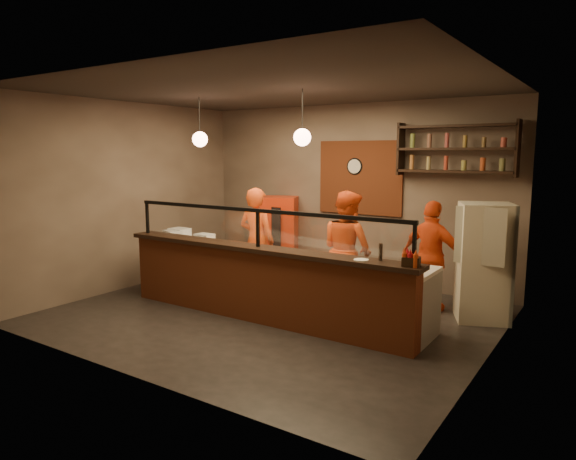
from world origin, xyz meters
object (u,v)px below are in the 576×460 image
Objects in this scene: fridge at (484,262)px; pepper_mill at (381,252)px; cook_left at (257,241)px; cook_mid at (347,250)px; red_cooler at (280,236)px; pizza_dough at (291,255)px; wall_clock at (355,166)px; condiment_caddy at (411,262)px; cook_right at (432,256)px.

fridge is 7.96× the size of pepper_mill.
cook_left reaches higher than fridge.
cook_mid is 1.08× the size of fridge.
red_cooler reaches higher than pizza_dough.
red_cooler is 2.63m from pizza_dough.
wall_clock is 0.20× the size of red_cooler.
wall_clock reaches higher than cook_mid.
wall_clock reaches higher than fridge.
fridge is at bearing 77.54° from condiment_caddy.
red_cooler is (-3.92, 0.67, -0.07)m from fridge.
cook_mid is 1.61m from pepper_mill.
cook_mid is 3.61× the size of pizza_dough.
cook_right is 8.37× the size of condiment_caddy.
cook_left reaches higher than pizza_dough.
cook_left is 3.56m from fridge.
fridge is 1.92m from pepper_mill.
pepper_mill is (3.10, -2.37, 0.41)m from red_cooler.
red_cooler is at bearing 128.04° from pizza_dough.
cook_left is 1.17× the size of red_cooler.
cook_right is at bearing 87.40° from pepper_mill.
cook_right is at bearing 42.21° from pizza_dough.
fridge reaches higher than pepper_mill.
fridge reaches higher than cook_right.
cook_left is at bearing -122.15° from wall_clock.
cook_mid reaches higher than condiment_caddy.
pizza_dough is at bearing -85.13° from wall_clock.
wall_clock is at bearing -11.04° from red_cooler.
pizza_dough is at bearing 88.22° from cook_mid.
cook_right is 3.24m from red_cooler.
cook_mid is at bearing -53.49° from red_cooler.
pepper_mill is at bearing -57.96° from wall_clock.
cook_mid is 1.94m from fridge.
cook_mid reaches higher than pepper_mill.
cook_right is 7.94× the size of pepper_mill.
condiment_caddy is at bearing -53.01° from wall_clock.
wall_clock is 2.67m from pizza_dough.
red_cooler is 3.05× the size of pizza_dough.
cook_left is 0.99× the size of cook_mid.
cook_mid is at bearing -67.10° from wall_clock.
pizza_dough is 2.38× the size of pepper_mill.
pepper_mill is (1.05, -1.19, 0.27)m from cook_mid.
fridge is at bearing -140.23° from cook_mid.
pizza_dough is 2.51× the size of condiment_caddy.
wall_clock is 1.98m from red_cooler.
cook_left is at bearing 146.94° from pizza_dough.
cook_left is at bearing 167.05° from fridge.
wall_clock is 2.97m from fridge.
condiment_caddy reaches higher than pizza_dough.
red_cooler is at bearing -5.89° from cook_mid.
pepper_mill is (1.68, -2.68, -0.94)m from wall_clock.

